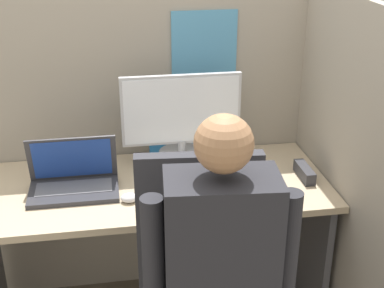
{
  "coord_description": "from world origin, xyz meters",
  "views": [
    {
      "loc": [
        -0.15,
        -1.72,
        1.86
      ],
      "look_at": [
        0.16,
        0.16,
        1.01
      ],
      "focal_mm": 50.0,
      "sensor_mm": 36.0,
      "label": 1
    }
  ],
  "objects_px": {
    "monitor": "(181,114)",
    "laptop": "(74,181)",
    "carrot_toy": "(220,195)",
    "stapler": "(304,172)",
    "paper_box": "(182,160)"
  },
  "relations": [
    {
      "from": "laptop",
      "to": "carrot_toy",
      "type": "relative_size",
      "value": 2.94
    },
    {
      "from": "paper_box",
      "to": "carrot_toy",
      "type": "xyz_separation_m",
      "value": [
        0.11,
        -0.34,
        -0.01
      ]
    },
    {
      "from": "monitor",
      "to": "laptop",
      "type": "bearing_deg",
      "value": -161.22
    },
    {
      "from": "stapler",
      "to": "carrot_toy",
      "type": "bearing_deg",
      "value": -162.44
    },
    {
      "from": "paper_box",
      "to": "monitor",
      "type": "bearing_deg",
      "value": 90.0
    },
    {
      "from": "monitor",
      "to": "carrot_toy",
      "type": "distance_m",
      "value": 0.42
    },
    {
      "from": "laptop",
      "to": "carrot_toy",
      "type": "bearing_deg",
      "value": -16.34
    },
    {
      "from": "laptop",
      "to": "stapler",
      "type": "distance_m",
      "value": 1.0
    },
    {
      "from": "laptop",
      "to": "carrot_toy",
      "type": "xyz_separation_m",
      "value": [
        0.59,
        -0.17,
        -0.02
      ]
    },
    {
      "from": "laptop",
      "to": "stapler",
      "type": "height_order",
      "value": "laptop"
    },
    {
      "from": "monitor",
      "to": "paper_box",
      "type": "bearing_deg",
      "value": -90.0
    },
    {
      "from": "monitor",
      "to": "carrot_toy",
      "type": "xyz_separation_m",
      "value": [
        0.11,
        -0.34,
        -0.23
      ]
    },
    {
      "from": "paper_box",
      "to": "laptop",
      "type": "height_order",
      "value": "laptop"
    },
    {
      "from": "stapler",
      "to": "paper_box",
      "type": "bearing_deg",
      "value": 158.25
    },
    {
      "from": "monitor",
      "to": "laptop",
      "type": "distance_m",
      "value": 0.55
    }
  ]
}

